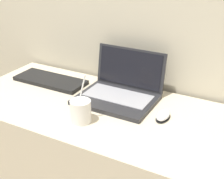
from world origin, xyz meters
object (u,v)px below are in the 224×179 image
(computer_mouse, at_px, (163,116))
(laptop, at_px, (120,90))
(external_keyboard, at_px, (50,80))
(drink_cup, at_px, (81,111))

(computer_mouse, bearing_deg, laptop, 160.52)
(computer_mouse, xyz_separation_m, external_keyboard, (-0.66, 0.07, -0.00))
(laptop, xyz_separation_m, drink_cup, (-0.04, -0.27, 0.01))
(laptop, distance_m, drink_cup, 0.27)
(laptop, relative_size, computer_mouse, 3.54)
(laptop, relative_size, drink_cup, 1.71)
(drink_cup, distance_m, external_keyboard, 0.45)
(computer_mouse, bearing_deg, external_keyboard, 173.64)
(drink_cup, bearing_deg, laptop, 80.72)
(laptop, distance_m, external_keyboard, 0.41)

